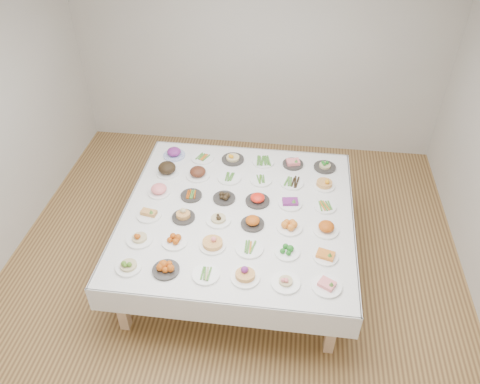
# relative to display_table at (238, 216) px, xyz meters

# --- Properties ---
(room_envelope) EXTENTS (5.02, 5.02, 2.81)m
(room_envelope) POSITION_rel_display_table_xyz_m (-0.05, -0.07, 1.15)
(room_envelope) COLOR #A68045
(room_envelope) RESTS_ON ground
(display_table) EXTENTS (2.32, 2.32, 0.75)m
(display_table) POSITION_rel_display_table_xyz_m (0.00, 0.00, 0.00)
(display_table) COLOR white
(display_table) RESTS_ON ground
(dish_0) EXTENTS (0.23, 0.23, 0.13)m
(dish_0) POSITION_rel_display_table_xyz_m (-0.86, -0.87, 0.13)
(dish_0) COLOR white
(dish_0) RESTS_ON display_table
(dish_1) EXTENTS (0.24, 0.24, 0.11)m
(dish_1) POSITION_rel_display_table_xyz_m (-0.52, -0.87, 0.12)
(dish_1) COLOR #2B2927
(dish_1) RESTS_ON display_table
(dish_2) EXTENTS (0.24, 0.24, 0.05)m
(dish_2) POSITION_rel_display_table_xyz_m (-0.17, -0.87, 0.08)
(dish_2) COLOR white
(dish_2) RESTS_ON display_table
(dish_3) EXTENTS (0.25, 0.25, 0.16)m
(dish_3) POSITION_rel_display_table_xyz_m (0.18, -0.86, 0.14)
(dish_3) COLOR white
(dish_3) RESTS_ON display_table
(dish_4) EXTENTS (0.25, 0.25, 0.12)m
(dish_4) POSITION_rel_display_table_xyz_m (0.52, -0.88, 0.11)
(dish_4) COLOR white
(dish_4) RESTS_ON display_table
(dish_5) EXTENTS (0.26, 0.26, 0.11)m
(dish_5) POSITION_rel_display_table_xyz_m (0.87, -0.87, 0.11)
(dish_5) COLOR white
(dish_5) RESTS_ON display_table
(dish_6) EXTENTS (0.25, 0.25, 0.14)m
(dish_6) POSITION_rel_display_table_xyz_m (-0.86, -0.53, 0.13)
(dish_6) COLOR white
(dish_6) RESTS_ON display_table
(dish_7) EXTENTS (0.24, 0.24, 0.11)m
(dish_7) POSITION_rel_display_table_xyz_m (-0.53, -0.52, 0.11)
(dish_7) COLOR white
(dish_7) RESTS_ON display_table
(dish_8) EXTENTS (0.26, 0.25, 0.16)m
(dish_8) POSITION_rel_display_table_xyz_m (-0.17, -0.52, 0.14)
(dish_8) COLOR white
(dish_8) RESTS_ON display_table
(dish_9) EXTENTS (0.26, 0.26, 0.06)m
(dish_9) POSITION_rel_display_table_xyz_m (0.17, -0.51, 0.09)
(dish_9) COLOR white
(dish_9) RESTS_ON display_table
(dish_10) EXTENTS (0.23, 0.23, 0.09)m
(dish_10) POSITION_rel_display_table_xyz_m (0.52, -0.52, 0.10)
(dish_10) COLOR white
(dish_10) RESTS_ON display_table
(dish_11) EXTENTS (0.23, 0.23, 0.10)m
(dish_11) POSITION_rel_display_table_xyz_m (0.86, -0.53, 0.10)
(dish_11) COLOR white
(dish_11) RESTS_ON display_table
(dish_12) EXTENTS (0.24, 0.24, 0.10)m
(dish_12) POSITION_rel_display_table_xyz_m (-0.87, -0.18, 0.11)
(dish_12) COLOR white
(dish_12) RESTS_ON display_table
(dish_13) EXTENTS (0.23, 0.23, 0.12)m
(dish_13) POSITION_rel_display_table_xyz_m (-0.52, -0.17, 0.12)
(dish_13) COLOR #2B2927
(dish_13) RESTS_ON display_table
(dish_14) EXTENTS (0.24, 0.24, 0.12)m
(dish_14) POSITION_rel_display_table_xyz_m (-0.17, -0.17, 0.12)
(dish_14) COLOR white
(dish_14) RESTS_ON display_table
(dish_15) EXTENTS (0.23, 0.23, 0.12)m
(dish_15) POSITION_rel_display_table_xyz_m (0.17, -0.18, 0.11)
(dish_15) COLOR #2B2927
(dish_15) RESTS_ON display_table
(dish_16) EXTENTS (0.25, 0.25, 0.11)m
(dish_16) POSITION_rel_display_table_xyz_m (0.53, -0.18, 0.11)
(dish_16) COLOR white
(dish_16) RESTS_ON display_table
(dish_17) EXTENTS (0.24, 0.24, 0.13)m
(dish_17) POSITION_rel_display_table_xyz_m (0.87, -0.18, 0.12)
(dish_17) COLOR white
(dish_17) RESTS_ON display_table
(dish_18) EXTENTS (0.23, 0.23, 0.12)m
(dish_18) POSITION_rel_display_table_xyz_m (-0.86, 0.18, 0.12)
(dish_18) COLOR white
(dish_18) RESTS_ON display_table
(dish_19) EXTENTS (0.22, 0.22, 0.05)m
(dish_19) POSITION_rel_display_table_xyz_m (-0.52, 0.17, 0.08)
(dish_19) COLOR #2B2927
(dish_19) RESTS_ON display_table
(dish_20) EXTENTS (0.23, 0.23, 0.09)m
(dish_20) POSITION_rel_display_table_xyz_m (-0.17, 0.17, 0.10)
(dish_20) COLOR #2B2927
(dish_20) RESTS_ON display_table
(dish_21) EXTENTS (0.25, 0.25, 0.14)m
(dish_21) POSITION_rel_display_table_xyz_m (0.18, 0.17, 0.13)
(dish_21) COLOR #2B2927
(dish_21) RESTS_ON display_table
(dish_22) EXTENTS (0.24, 0.24, 0.10)m
(dish_22) POSITION_rel_display_table_xyz_m (0.52, 0.17, 0.11)
(dish_22) COLOR white
(dish_22) RESTS_ON display_table
(dish_23) EXTENTS (0.22, 0.22, 0.05)m
(dish_23) POSITION_rel_display_table_xyz_m (0.87, 0.17, 0.08)
(dish_23) COLOR white
(dish_23) RESTS_ON display_table
(dish_24) EXTENTS (0.24, 0.24, 0.15)m
(dish_24) POSITION_rel_display_table_xyz_m (-0.86, 0.52, 0.13)
(dish_24) COLOR white
(dish_24) RESTS_ON display_table
(dish_25) EXTENTS (0.26, 0.26, 0.15)m
(dish_25) POSITION_rel_display_table_xyz_m (-0.52, 0.52, 0.13)
(dish_25) COLOR white
(dish_25) RESTS_ON display_table
(dish_26) EXTENTS (0.26, 0.26, 0.06)m
(dish_26) POSITION_rel_display_table_xyz_m (-0.17, 0.52, 0.09)
(dish_26) COLOR white
(dish_26) RESTS_ON display_table
(dish_27) EXTENTS (0.24, 0.24, 0.05)m
(dish_27) POSITION_rel_display_table_xyz_m (0.18, 0.52, 0.08)
(dish_27) COLOR white
(dish_27) RESTS_ON display_table
(dish_28) EXTENTS (0.25, 0.25, 0.06)m
(dish_28) POSITION_rel_display_table_xyz_m (0.52, 0.52, 0.09)
(dish_28) COLOR white
(dish_28) RESTS_ON display_table
(dish_29) EXTENTS (0.24, 0.23, 0.14)m
(dish_29) POSITION_rel_display_table_xyz_m (0.86, 0.51, 0.13)
(dish_29) COLOR white
(dish_29) RESTS_ON display_table
(dish_30) EXTENTS (0.25, 0.25, 0.14)m
(dish_30) POSITION_rel_display_table_xyz_m (-0.87, 0.87, 0.13)
(dish_30) COLOR #4C66B2
(dish_30) RESTS_ON display_table
(dish_31) EXTENTS (0.26, 0.26, 0.05)m
(dish_31) POSITION_rel_display_table_xyz_m (-0.53, 0.86, 0.08)
(dish_31) COLOR white
(dish_31) RESTS_ON display_table
(dish_32) EXTENTS (0.25, 0.25, 0.13)m
(dish_32) POSITION_rel_display_table_xyz_m (-0.18, 0.88, 0.12)
(dish_32) COLOR #2B2927
(dish_32) RESTS_ON display_table
(dish_33) EXTENTS (0.24, 0.24, 0.06)m
(dish_33) POSITION_rel_display_table_xyz_m (0.18, 0.87, 0.09)
(dish_33) COLOR white
(dish_33) RESTS_ON display_table
(dish_34) EXTENTS (0.23, 0.23, 0.10)m
(dish_34) POSITION_rel_display_table_xyz_m (0.52, 0.87, 0.10)
(dish_34) COLOR #2B2927
(dish_34) RESTS_ON display_table
(dish_35) EXTENTS (0.24, 0.24, 0.11)m
(dish_35) POSITION_rel_display_table_xyz_m (0.88, 0.86, 0.11)
(dish_35) COLOR #2B2927
(dish_35) RESTS_ON display_table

